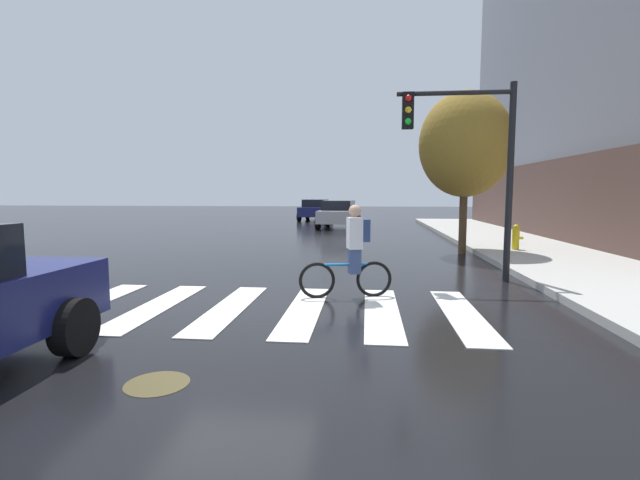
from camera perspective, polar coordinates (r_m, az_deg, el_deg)
ground_plane at (r=7.74m, az=-10.48°, el=-8.41°), size 120.00×120.00×0.00m
crosswalk_stripes at (r=7.62m, az=-6.70°, el=-8.54°), size 6.81×3.27×0.01m
manhole_cover at (r=5.04m, az=-19.68°, el=-16.51°), size 0.64×0.64×0.01m
sedan_mid at (r=25.28m, az=2.38°, el=3.30°), size 2.37×4.51×1.51m
sedan_far at (r=32.32m, az=-0.54°, el=3.83°), size 2.28×4.40×1.48m
cyclist at (r=8.27m, az=4.10°, el=-1.47°), size 1.68×0.45×1.69m
traffic_light_near at (r=10.37m, az=18.31°, el=10.90°), size 2.47×0.28×4.20m
fire_hydrant at (r=15.52m, az=23.27°, el=0.33°), size 0.33×0.22×0.78m
street_tree_near at (r=15.09m, az=17.70°, el=11.28°), size 2.83×2.83×5.04m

